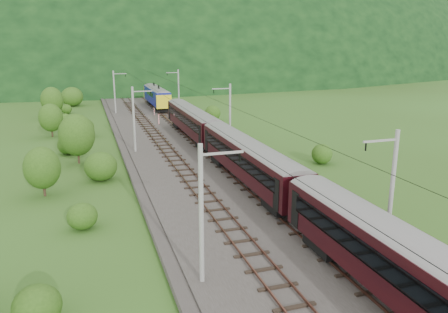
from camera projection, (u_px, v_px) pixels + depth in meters
name	position (u px, v px, depth m)	size (l,w,h in m)	color
ground	(300.00, 269.00, 26.71)	(600.00, 600.00, 0.00)	#304916
railbed	(243.00, 209.00, 35.88)	(14.00, 220.00, 0.30)	#38332D
track_left	(216.00, 210.00, 35.11)	(2.40, 220.00, 0.27)	brown
track_right	(270.00, 203.00, 36.53)	(2.40, 220.00, 0.27)	brown
catenary_left	(134.00, 118.00, 53.23)	(2.54, 192.28, 8.00)	gray
catenary_right	(229.00, 113.00, 56.85)	(2.54, 192.28, 8.00)	gray
overhead_wires	(244.00, 126.00, 34.12)	(4.83, 198.00, 0.03)	black
mountain_main	(102.00, 65.00, 266.19)	(504.00, 360.00, 244.00)	black
train	(305.00, 191.00, 30.43)	(2.86, 137.68, 4.98)	black
hazard_post_near	(159.00, 119.00, 71.94)	(0.18, 0.18, 1.67)	red
hazard_post_far	(154.00, 111.00, 81.16)	(0.14, 0.14, 1.34)	red
signal	(134.00, 110.00, 79.57)	(0.21, 0.21, 1.94)	black
vegetation_left	(57.00, 193.00, 32.61)	(12.54, 148.43, 6.79)	#284E14
vegetation_right	(417.00, 207.00, 33.40)	(6.47, 92.47, 2.60)	#284E14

